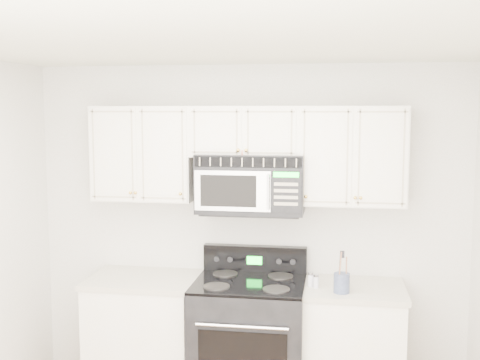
# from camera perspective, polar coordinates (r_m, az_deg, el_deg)

# --- Properties ---
(room) EXTENTS (3.51, 3.51, 2.61)m
(room) POSITION_cam_1_polar(r_m,az_deg,el_deg) (3.26, -3.65, -10.16)
(room) COLOR olive
(room) RESTS_ON ground
(base_cabinet_left) EXTENTS (0.86, 0.65, 0.92)m
(base_cabinet_left) POSITION_cam_1_polar(r_m,az_deg,el_deg) (5.06, -9.03, -14.45)
(base_cabinet_left) COLOR white
(base_cabinet_left) RESTS_ON ground
(base_cabinet_right) EXTENTS (0.86, 0.65, 0.92)m
(base_cabinet_right) POSITION_cam_1_polar(r_m,az_deg,el_deg) (4.83, 10.04, -15.49)
(base_cabinet_right) COLOR white
(base_cabinet_right) RESTS_ON ground
(range) EXTENTS (0.84, 0.76, 1.14)m
(range) POSITION_cam_1_polar(r_m,az_deg,el_deg) (4.81, 0.91, -14.74)
(range) COLOR black
(range) RESTS_ON ground
(upper_cabinets) EXTENTS (2.44, 0.37, 0.75)m
(upper_cabinets) POSITION_cam_1_polar(r_m,az_deg,el_deg) (4.69, 0.55, 2.91)
(upper_cabinets) COLOR white
(upper_cabinets) RESTS_ON ground
(microwave) EXTENTS (0.82, 0.46, 0.45)m
(microwave) POSITION_cam_1_polar(r_m,az_deg,el_deg) (4.66, 1.06, -0.28)
(microwave) COLOR black
(microwave) RESTS_ON ground
(utensil_crock) EXTENTS (0.12, 0.12, 0.31)m
(utensil_crock) POSITION_cam_1_polar(r_m,az_deg,el_deg) (4.48, 9.61, -9.55)
(utensil_crock) COLOR #4D5B7E
(utensil_crock) RESTS_ON base_cabinet_right
(shaker_salt) EXTENTS (0.04, 0.04, 0.10)m
(shaker_salt) POSITION_cam_1_polar(r_m,az_deg,el_deg) (4.57, 7.22, -9.49)
(shaker_salt) COLOR silver
(shaker_salt) RESTS_ON base_cabinet_right
(shaker_pepper) EXTENTS (0.05, 0.05, 0.11)m
(shaker_pepper) POSITION_cam_1_polar(r_m,az_deg,el_deg) (4.61, 6.72, -9.33)
(shaker_pepper) COLOR silver
(shaker_pepper) RESTS_ON base_cabinet_right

